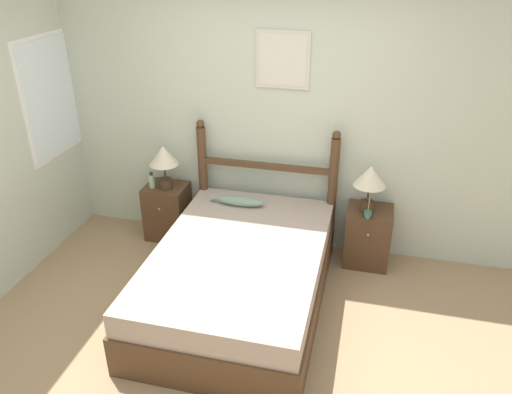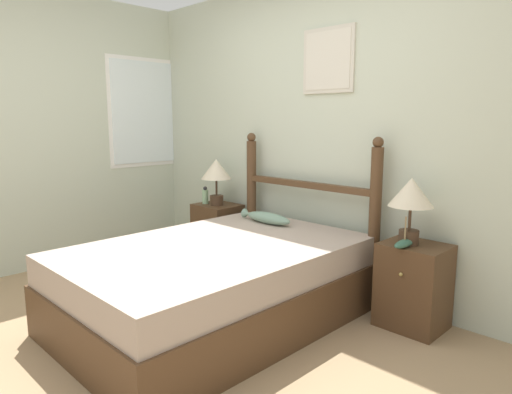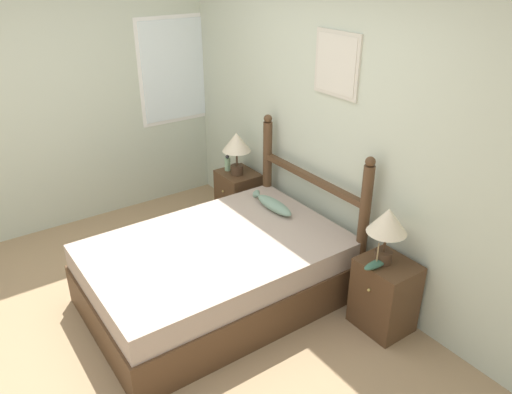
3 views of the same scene
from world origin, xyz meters
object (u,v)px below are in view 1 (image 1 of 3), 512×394
(bed, at_px, (239,276))
(fish_pillow, at_px, (239,201))
(model_boat, at_px, (368,212))
(nightstand_left, at_px, (168,211))
(table_lamp_left, at_px, (164,158))
(bottle, at_px, (152,180))
(nightstand_right, at_px, (368,236))
(table_lamp_right, at_px, (370,179))

(bed, bearing_deg, fish_pillow, 105.76)
(bed, xyz_separation_m, model_boat, (0.99, 0.76, 0.33))
(bed, height_order, nightstand_left, nightstand_left)
(model_boat, bearing_deg, table_lamp_left, 177.49)
(bottle, bearing_deg, table_lamp_left, 11.24)
(nightstand_left, distance_m, table_lamp_left, 0.61)
(bed, bearing_deg, table_lamp_left, 139.39)
(bottle, bearing_deg, nightstand_right, 1.43)
(nightstand_left, relative_size, table_lamp_left, 1.30)
(bed, relative_size, table_lamp_left, 4.61)
(bed, height_order, table_lamp_left, table_lamp_left)
(nightstand_left, relative_size, table_lamp_right, 1.30)
(nightstand_right, height_order, fish_pillow, fish_pillow)
(nightstand_left, xyz_separation_m, model_boat, (2.01, -0.11, 0.32))
(nightstand_right, relative_size, fish_pillow, 1.12)
(nightstand_left, distance_m, table_lamp_right, 2.08)
(model_boat, bearing_deg, table_lamp_right, 100.40)
(nightstand_left, height_order, model_boat, model_boat)
(table_lamp_left, xyz_separation_m, model_boat, (1.98, -0.09, -0.30))
(nightstand_right, xyz_separation_m, model_boat, (-0.02, -0.11, 0.32))
(nightstand_left, relative_size, nightstand_right, 1.00)
(bed, height_order, bottle, bottle)
(nightstand_right, height_order, table_lamp_left, table_lamp_left)
(bottle, relative_size, model_boat, 0.72)
(bottle, xyz_separation_m, fish_pillow, (0.93, -0.10, -0.06))
(fish_pillow, bearing_deg, table_lamp_right, 6.03)
(bed, xyz_separation_m, nightstand_right, (1.02, 0.88, 0.02))
(bottle, height_order, fish_pillow, bottle)
(nightstand_left, xyz_separation_m, table_lamp_left, (0.02, -0.03, 0.61))
(table_lamp_right, bearing_deg, model_boat, -79.60)
(nightstand_right, relative_size, bottle, 3.37)
(bed, height_order, nightstand_right, nightstand_right)
(nightstand_right, relative_size, table_lamp_right, 1.30)
(bottle, bearing_deg, fish_pillow, -6.07)
(nightstand_left, bearing_deg, bottle, -155.16)
(table_lamp_left, bearing_deg, nightstand_left, 131.26)
(table_lamp_right, bearing_deg, fish_pillow, -173.97)
(table_lamp_left, bearing_deg, nightstand_right, 0.74)
(nightstand_left, height_order, nightstand_right, same)
(bed, xyz_separation_m, nightstand_left, (-1.02, 0.88, 0.02))
(bed, relative_size, nightstand_left, 3.55)
(nightstand_right, relative_size, table_lamp_left, 1.30)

